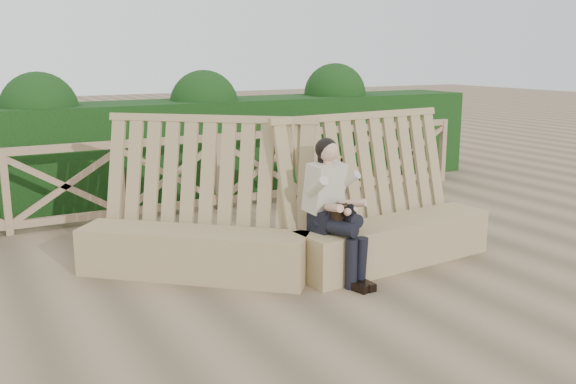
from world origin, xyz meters
TOP-DOWN VIEW (x-y plane):
  - ground at (0.00, 0.00)m, footprint 60.00×60.00m
  - bench at (0.39, 0.67)m, footprint 4.29×2.18m
  - woman at (0.56, 0.21)m, footprint 0.46×0.87m
  - guardrail at (0.00, 3.50)m, footprint 10.10×0.09m
  - hedge at (0.00, 4.70)m, footprint 12.00×1.20m

SIDE VIEW (x-z plane):
  - ground at x=0.00m, z-range 0.00..0.00m
  - bench at x=0.39m, z-range -0.40..1.22m
  - guardrail at x=0.00m, z-range 0.00..1.10m
  - hedge at x=0.00m, z-range 0.00..1.50m
  - woman at x=0.56m, z-range 0.06..1.49m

